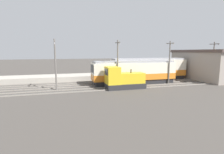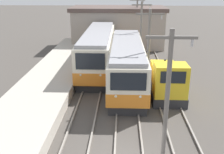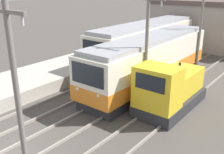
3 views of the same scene
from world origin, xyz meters
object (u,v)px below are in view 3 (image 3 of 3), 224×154
at_px(shunting_locomotive, 170,90).
at_px(catenary_mast_mid, 147,47).
at_px(commuter_train_left, 146,46).
at_px(commuter_train_center, 150,62).
at_px(catenary_mast_near, 17,92).
at_px(catenary_mast_far, 200,28).

bearing_deg(shunting_locomotive, catenary_mast_mid, -168.51).
height_order(commuter_train_left, catenary_mast_mid, catenary_mast_mid).
bearing_deg(shunting_locomotive, commuter_train_center, 136.39).
distance_m(shunting_locomotive, catenary_mast_near, 9.20).
distance_m(shunting_locomotive, catenary_mast_far, 8.63).
bearing_deg(catenary_mast_mid, shunting_locomotive, 11.49).
bearing_deg(commuter_train_center, catenary_mast_near, -82.60).
bearing_deg(catenary_mast_far, commuter_train_center, -105.91).
distance_m(commuter_train_left, shunting_locomotive, 8.98).
bearing_deg(catenary_mast_far, catenary_mast_near, -90.00).
bearing_deg(commuter_train_center, commuter_train_left, 125.18).
xyz_separation_m(shunting_locomotive, catenary_mast_far, (-1.49, 8.15, 2.41)).
distance_m(commuter_train_center, catenary_mast_near, 11.87).
relative_size(shunting_locomotive, catenary_mast_far, 0.81).
distance_m(catenary_mast_near, catenary_mast_far, 16.91).
xyz_separation_m(commuter_train_center, shunting_locomotive, (3.00, -2.86, -0.46)).
xyz_separation_m(shunting_locomotive, catenary_mast_mid, (-1.49, -0.30, 2.41)).
bearing_deg(commuter_train_left, catenary_mast_mid, -58.87).
relative_size(catenary_mast_mid, catenary_mast_far, 1.00).
distance_m(commuter_train_center, shunting_locomotive, 4.17).
bearing_deg(catenary_mast_far, catenary_mast_mid, -90.00).
relative_size(commuter_train_center, catenary_mast_far, 2.02).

